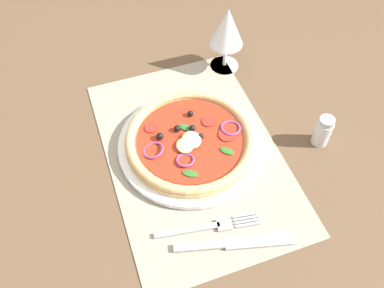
{
  "coord_description": "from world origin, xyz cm",
  "views": [
    {
      "loc": [
        43.02,
        -15.31,
        63.92
      ],
      "look_at": [
        -0.46,
        0.0,
        2.5
      ],
      "focal_mm": 38.35,
      "sensor_mm": 36.0,
      "label": 1
    }
  ],
  "objects": [
    {
      "name": "ground_plane",
      "position": [
        0.0,
        0.0,
        -1.2
      ],
      "size": [
        190.0,
        140.0,
        2.4
      ],
      "primitive_type": "cube",
      "color": "brown"
    },
    {
      "name": "placemat",
      "position": [
        0.0,
        0.0,
        0.2
      ],
      "size": [
        47.87,
        31.69,
        0.4
      ],
      "primitive_type": "cube",
      "color": "gray",
      "rests_on": "ground_plane"
    },
    {
      "name": "plate",
      "position": [
        -1.54,
        -0.22,
        0.95
      ],
      "size": [
        27.62,
        27.62,
        1.1
      ],
      "primitive_type": "cylinder",
      "color": "white",
      "rests_on": "placemat"
    },
    {
      "name": "pizza",
      "position": [
        -1.51,
        -0.22,
        2.59
      ],
      "size": [
        24.67,
        24.67,
        2.7
      ],
      "color": "tan",
      "rests_on": "plate"
    },
    {
      "name": "fork",
      "position": [
        15.59,
        -1.84,
        0.62
      ],
      "size": [
        4.3,
        18.02,
        0.44
      ],
      "rotation": [
        0.0,
        0.0,
        1.41
      ],
      "color": "silver",
      "rests_on": "placemat"
    },
    {
      "name": "knife",
      "position": [
        19.72,
        0.53,
        0.65
      ],
      "size": [
        6.55,
        19.79,
        0.62
      ],
      "rotation": [
        0.0,
        0.0,
        1.32
      ],
      "color": "silver",
      "rests_on": "placemat"
    },
    {
      "name": "wine_glass",
      "position": [
        -20.87,
        14.95,
        10.07
      ],
      "size": [
        7.2,
        7.2,
        14.9
      ],
      "color": "silver",
      "rests_on": "ground_plane"
    },
    {
      "name": "pepper_shaker",
      "position": [
        5.45,
        24.29,
        3.25
      ],
      "size": [
        3.2,
        3.2,
        6.7
      ],
      "color": "silver",
      "rests_on": "ground_plane"
    }
  ]
}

